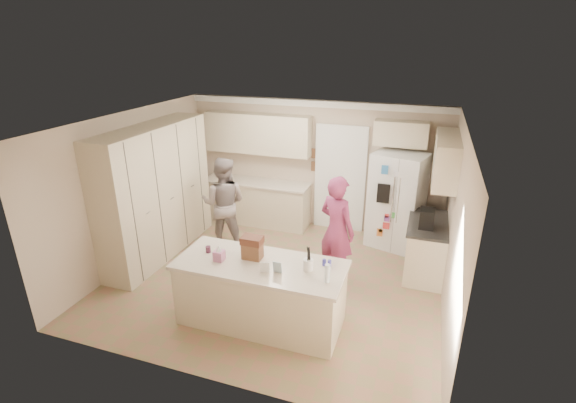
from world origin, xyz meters
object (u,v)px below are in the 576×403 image
(teen_boy, at_px, (224,203))
(refrigerator, at_px, (397,201))
(dollhouse_body, at_px, (252,251))
(coffee_maker, at_px, (427,218))
(tissue_box, at_px, (219,256))
(utensil_crock, at_px, (308,265))
(island_base, at_px, (261,294))
(teen_girl, at_px, (337,230))

(teen_boy, bearing_deg, refrigerator, -171.02)
(dollhouse_body, relative_size, teen_boy, 0.15)
(coffee_maker, xyz_separation_m, teen_boy, (-3.54, -0.01, -0.20))
(coffee_maker, distance_m, tissue_box, 3.28)
(refrigerator, xyz_separation_m, dollhouse_body, (-1.66, -2.86, 0.14))
(refrigerator, distance_m, utensil_crock, 3.03)
(tissue_box, relative_size, teen_boy, 0.08)
(island_base, bearing_deg, utensil_crock, 4.40)
(refrigerator, height_order, island_base, refrigerator)
(teen_girl, bearing_deg, utensil_crock, 114.30)
(dollhouse_body, bearing_deg, tissue_box, -153.43)
(island_base, xyz_separation_m, teen_girl, (0.73, 1.40, 0.45))
(island_base, xyz_separation_m, teen_boy, (-1.49, 1.89, 0.43))
(island_base, xyz_separation_m, tissue_box, (-0.55, -0.10, 0.56))
(refrigerator, bearing_deg, teen_boy, -144.23)
(island_base, bearing_deg, dollhouse_body, 146.31)
(utensil_crock, bearing_deg, teen_boy, 139.45)
(refrigerator, relative_size, teen_girl, 1.01)
(coffee_maker, distance_m, teen_girl, 1.42)
(utensil_crock, relative_size, dollhouse_body, 0.58)
(island_base, distance_m, teen_girl, 1.64)
(teen_boy, bearing_deg, island_base, 117.77)
(teen_boy, bearing_deg, coffee_maker, 169.59)
(coffee_maker, xyz_separation_m, tissue_box, (-2.60, -2.00, -0.07))
(refrigerator, relative_size, tissue_box, 12.86)
(utensil_crock, xyz_separation_m, teen_boy, (-2.14, 1.84, -0.13))
(tissue_box, bearing_deg, refrigerator, 56.02)
(utensil_crock, height_order, tissue_box, utensil_crock)
(refrigerator, distance_m, coffee_maker, 1.20)
(refrigerator, xyz_separation_m, teen_girl, (-0.78, -1.55, -0.01))
(refrigerator, distance_m, teen_girl, 1.74)
(tissue_box, height_order, teen_girl, teen_girl)
(coffee_maker, height_order, dollhouse_body, coffee_maker)
(teen_boy, bearing_deg, tissue_box, 104.81)
(refrigerator, distance_m, island_base, 3.35)
(teen_girl, bearing_deg, island_base, 90.19)
(refrigerator, distance_m, dollhouse_body, 3.31)
(coffee_maker, bearing_deg, utensil_crock, -127.12)
(utensil_crock, distance_m, teen_girl, 1.36)
(island_base, distance_m, teen_boy, 2.44)
(utensil_crock, bearing_deg, island_base, -175.60)
(island_base, relative_size, tissue_box, 15.71)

